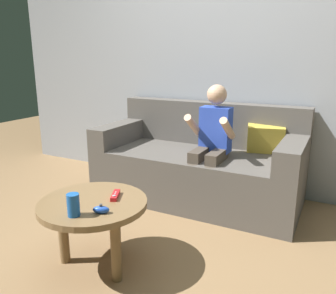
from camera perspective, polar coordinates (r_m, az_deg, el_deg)
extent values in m
plane|color=olive|center=(2.17, -5.16, -19.67)|extent=(9.83, 9.83, 0.00)
cube|color=#999EA8|center=(3.23, 9.98, 15.00)|extent=(4.91, 0.05, 2.50)
cube|color=#56514C|center=(3.01, 4.83, -4.81)|extent=(1.75, 0.80, 0.44)
cube|color=#56514C|center=(3.19, 7.21, 3.99)|extent=(1.75, 0.16, 0.40)
cube|color=#56514C|center=(3.30, -7.79, 2.45)|extent=(0.18, 0.80, 0.19)
cube|color=#56514C|center=(2.73, 20.38, -0.89)|extent=(0.18, 0.80, 0.19)
cube|color=gold|center=(3.00, 16.11, 1.29)|extent=(0.33, 0.23, 0.26)
cylinder|color=#4C4238|center=(2.68, 4.06, -7.33)|extent=(0.08, 0.08, 0.44)
cylinder|color=#4C4238|center=(2.63, 6.94, -7.83)|extent=(0.08, 0.08, 0.44)
cube|color=#4C4238|center=(2.73, 5.42, -1.27)|extent=(0.09, 0.30, 0.09)
cube|color=#4C4238|center=(2.68, 8.24, -1.65)|extent=(0.09, 0.30, 0.09)
cube|color=blue|center=(2.80, 8.03, 2.94)|extent=(0.24, 0.14, 0.37)
cylinder|color=#DBAA87|center=(2.72, 4.27, 3.67)|extent=(0.06, 0.27, 0.21)
cylinder|color=#DBAA87|center=(2.62, 10.02, 3.07)|extent=(0.06, 0.27, 0.21)
sphere|color=#DBAA87|center=(2.76, 8.24, 8.74)|extent=(0.16, 0.16, 0.16)
cylinder|color=brown|center=(2.04, -12.51, -9.32)|extent=(0.63, 0.63, 0.04)
cylinder|color=brown|center=(2.22, -17.21, -13.69)|extent=(0.06, 0.06, 0.39)
cylinder|color=brown|center=(1.99, -8.75, -16.67)|extent=(0.06, 0.06, 0.39)
cylinder|color=brown|center=(2.27, -9.00, -12.47)|extent=(0.06, 0.06, 0.39)
cube|color=red|center=(2.06, -8.86, -8.04)|extent=(0.09, 0.14, 0.02)
cylinder|color=#99999E|center=(2.02, -9.07, -8.10)|extent=(0.02, 0.02, 0.00)
cylinder|color=silver|center=(2.05, -8.89, -7.73)|extent=(0.01, 0.01, 0.00)
cylinder|color=silver|center=(2.07, -8.79, -7.51)|extent=(0.01, 0.01, 0.00)
ellipsoid|color=blue|center=(1.87, -11.21, -10.31)|extent=(0.10, 0.08, 0.04)
cylinder|color=#4C4C51|center=(1.86, -11.25, -9.59)|extent=(0.02, 0.02, 0.01)
cylinder|color=#1959B2|center=(1.86, -15.65, -9.38)|extent=(0.07, 0.07, 0.12)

